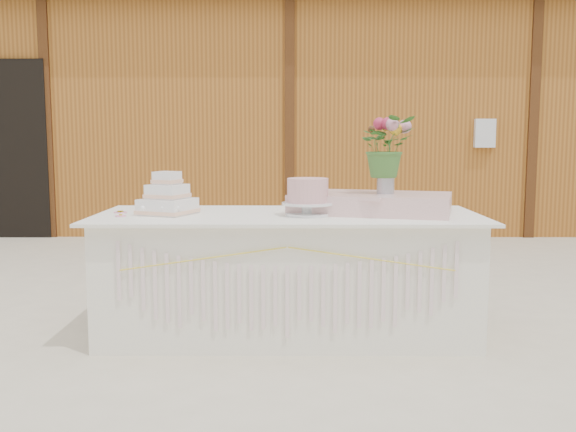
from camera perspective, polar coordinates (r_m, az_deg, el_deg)
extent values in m
plane|color=beige|center=(4.18, -0.02, -10.35)|extent=(80.00, 80.00, 0.00)
cube|color=#A16221|center=(9.99, 0.18, 8.44)|extent=(12.00, 4.00, 3.00)
cube|color=#382A1F|center=(10.17, 0.19, 17.77)|extent=(12.60, 4.60, 0.30)
cube|color=white|center=(4.08, -0.02, -5.32)|extent=(2.28, 0.88, 0.75)
cube|color=white|center=(4.02, -0.02, 0.05)|extent=(2.40, 1.00, 0.02)
cube|color=white|center=(4.07, -10.65, 0.84)|extent=(0.37, 0.37, 0.10)
cube|color=#FFC3A1|center=(4.07, -10.64, 0.43)|extent=(0.39, 0.39, 0.02)
cube|color=white|center=(4.06, -10.68, 2.15)|extent=(0.27, 0.27, 0.09)
cube|color=#FFC3A1|center=(4.06, -10.67, 1.80)|extent=(0.28, 0.28, 0.02)
cube|color=white|center=(4.05, -10.71, 3.34)|extent=(0.17, 0.17, 0.08)
cube|color=#FFC3A1|center=(4.05, -10.70, 3.05)|extent=(0.19, 0.19, 0.02)
cylinder|color=white|center=(3.93, 1.76, 0.15)|extent=(0.27, 0.27, 0.02)
cylinder|color=white|center=(3.92, 1.76, 0.65)|extent=(0.08, 0.08, 0.05)
cylinder|color=white|center=(3.92, 1.76, 1.12)|extent=(0.32, 0.32, 0.01)
cylinder|color=#CB9296|center=(3.91, 1.77, 2.29)|extent=(0.25, 0.25, 0.15)
cube|color=beige|center=(4.11, 7.41, 1.15)|extent=(1.09, 0.80, 0.12)
cylinder|color=#B7B6BB|center=(4.10, 8.67, 3.03)|extent=(0.11, 0.11, 0.15)
imported|color=#3C6E2C|center=(4.09, 8.73, 6.79)|extent=(0.40, 0.37, 0.39)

